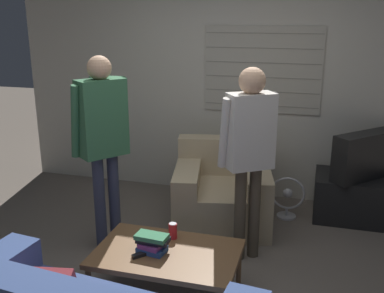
{
  "coord_description": "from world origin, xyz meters",
  "views": [
    {
      "loc": [
        0.89,
        -2.95,
        2.08
      ],
      "look_at": [
        -0.08,
        0.5,
        1.0
      ],
      "focal_mm": 42.0,
      "sensor_mm": 36.0,
      "label": 1
    }
  ],
  "objects_px": {
    "tv": "(367,155)",
    "person_right_standing": "(249,142)",
    "coffee_table": "(167,255)",
    "spare_remote": "(141,255)",
    "book_stack": "(152,243)",
    "floor_fan": "(287,197)",
    "armchair_beige": "(222,192)",
    "person_left_standing": "(102,130)",
    "soda_can": "(173,231)"
  },
  "relations": [
    {
      "from": "tv",
      "to": "person_right_standing",
      "type": "bearing_deg",
      "value": 0.53
    },
    {
      "from": "coffee_table",
      "to": "spare_remote",
      "type": "bearing_deg",
      "value": -144.49
    },
    {
      "from": "book_stack",
      "to": "floor_fan",
      "type": "relative_size",
      "value": 0.55
    },
    {
      "from": "armchair_beige",
      "to": "spare_remote",
      "type": "height_order",
      "value": "armchair_beige"
    },
    {
      "from": "person_left_standing",
      "to": "person_right_standing",
      "type": "xyz_separation_m",
      "value": [
        1.25,
        0.15,
        -0.05
      ]
    },
    {
      "from": "person_left_standing",
      "to": "book_stack",
      "type": "relative_size",
      "value": 7.05
    },
    {
      "from": "armchair_beige",
      "to": "soda_can",
      "type": "relative_size",
      "value": 8.75
    },
    {
      "from": "coffee_table",
      "to": "tv",
      "type": "distance_m",
      "value": 2.39
    },
    {
      "from": "book_stack",
      "to": "soda_can",
      "type": "distance_m",
      "value": 0.25
    },
    {
      "from": "armchair_beige",
      "to": "coffee_table",
      "type": "bearing_deg",
      "value": 73.31
    },
    {
      "from": "person_right_standing",
      "to": "soda_can",
      "type": "bearing_deg",
      "value": -165.75
    },
    {
      "from": "spare_remote",
      "to": "floor_fan",
      "type": "xyz_separation_m",
      "value": [
        0.92,
        1.76,
        -0.18
      ]
    },
    {
      "from": "person_left_standing",
      "to": "person_right_standing",
      "type": "distance_m",
      "value": 1.26
    },
    {
      "from": "armchair_beige",
      "to": "tv",
      "type": "bearing_deg",
      "value": -174.36
    },
    {
      "from": "tv",
      "to": "spare_remote",
      "type": "relative_size",
      "value": 5.9
    },
    {
      "from": "person_right_standing",
      "to": "soda_can",
      "type": "distance_m",
      "value": 0.95
    },
    {
      "from": "tv",
      "to": "person_right_standing",
      "type": "relative_size",
      "value": 0.43
    },
    {
      "from": "coffee_table",
      "to": "armchair_beige",
      "type": "bearing_deg",
      "value": 84.97
    },
    {
      "from": "tv",
      "to": "person_left_standing",
      "type": "xyz_separation_m",
      "value": [
        -2.29,
        -1.22,
        0.41
      ]
    },
    {
      "from": "book_stack",
      "to": "tv",
      "type": "bearing_deg",
      "value": 48.95
    },
    {
      "from": "person_left_standing",
      "to": "book_stack",
      "type": "xyz_separation_m",
      "value": [
        0.67,
        -0.63,
        -0.65
      ]
    },
    {
      "from": "person_left_standing",
      "to": "book_stack",
      "type": "bearing_deg",
      "value": -96.0
    },
    {
      "from": "person_left_standing",
      "to": "soda_can",
      "type": "bearing_deg",
      "value": -80.64
    },
    {
      "from": "tv",
      "to": "spare_remote",
      "type": "height_order",
      "value": "tv"
    },
    {
      "from": "person_left_standing",
      "to": "soda_can",
      "type": "height_order",
      "value": "person_left_standing"
    },
    {
      "from": "armchair_beige",
      "to": "floor_fan",
      "type": "xyz_separation_m",
      "value": [
        0.64,
        0.26,
        -0.09
      ]
    },
    {
      "from": "soda_can",
      "to": "spare_remote",
      "type": "bearing_deg",
      "value": -113.81
    },
    {
      "from": "book_stack",
      "to": "spare_remote",
      "type": "distance_m",
      "value": 0.12
    },
    {
      "from": "tv",
      "to": "person_left_standing",
      "type": "bearing_deg",
      "value": -17.16
    },
    {
      "from": "armchair_beige",
      "to": "coffee_table",
      "type": "relative_size",
      "value": 1.04
    },
    {
      "from": "soda_can",
      "to": "tv",
      "type": "bearing_deg",
      "value": 46.63
    },
    {
      "from": "person_right_standing",
      "to": "book_stack",
      "type": "bearing_deg",
      "value": -160.23
    },
    {
      "from": "tv",
      "to": "floor_fan",
      "type": "xyz_separation_m",
      "value": [
        -0.75,
        -0.17,
        -0.47
      ]
    },
    {
      "from": "person_right_standing",
      "to": "spare_remote",
      "type": "bearing_deg",
      "value": -160.01
    },
    {
      "from": "armchair_beige",
      "to": "book_stack",
      "type": "distance_m",
      "value": 1.44
    },
    {
      "from": "book_stack",
      "to": "armchair_beige",
      "type": "bearing_deg",
      "value": 81.03
    },
    {
      "from": "book_stack",
      "to": "soda_can",
      "type": "height_order",
      "value": "book_stack"
    },
    {
      "from": "tv",
      "to": "person_left_standing",
      "type": "distance_m",
      "value": 2.63
    },
    {
      "from": "person_left_standing",
      "to": "person_right_standing",
      "type": "bearing_deg",
      "value": -46.06
    },
    {
      "from": "person_right_standing",
      "to": "tv",
      "type": "bearing_deg",
      "value": 11.86
    },
    {
      "from": "floor_fan",
      "to": "book_stack",
      "type": "bearing_deg",
      "value": -117.28
    },
    {
      "from": "tv",
      "to": "soda_can",
      "type": "height_order",
      "value": "tv"
    },
    {
      "from": "spare_remote",
      "to": "floor_fan",
      "type": "bearing_deg",
      "value": 105.83
    },
    {
      "from": "coffee_table",
      "to": "spare_remote",
      "type": "height_order",
      "value": "spare_remote"
    },
    {
      "from": "tv",
      "to": "person_right_standing",
      "type": "distance_m",
      "value": 1.54
    },
    {
      "from": "tv",
      "to": "spare_remote",
      "type": "xyz_separation_m",
      "value": [
        -1.67,
        -1.94,
        -0.3
      ]
    },
    {
      "from": "floor_fan",
      "to": "coffee_table",
      "type": "bearing_deg",
      "value": -114.84
    },
    {
      "from": "person_right_standing",
      "to": "spare_remote",
      "type": "distance_m",
      "value": 1.25
    },
    {
      "from": "spare_remote",
      "to": "person_right_standing",
      "type": "bearing_deg",
      "value": 97.44
    },
    {
      "from": "person_left_standing",
      "to": "floor_fan",
      "type": "distance_m",
      "value": 2.06
    }
  ]
}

